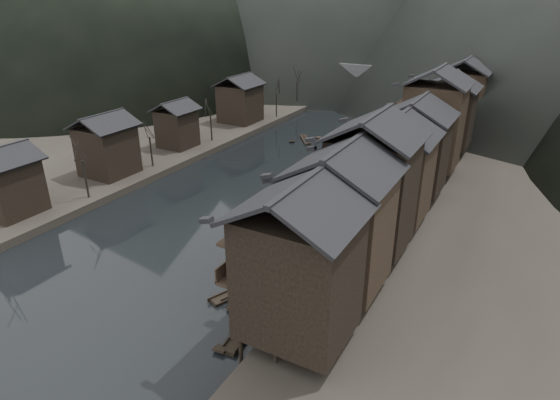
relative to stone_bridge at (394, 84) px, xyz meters
The scene contains 12 objects.
water 72.18m from the stone_bridge, 90.00° to the right, with size 300.00×300.00×0.00m, color black.
left_bank 47.64m from the stone_bridge, 137.56° to the right, with size 40.00×200.00×1.20m, color #2D2823.
stilt_houses 55.68m from the stone_bridge, 71.88° to the right, with size 9.00×67.60×15.46m.
left_houses 55.79m from the stone_bridge, 111.56° to the right, with size 8.10×53.20×8.73m.
bare_trees 53.26m from the stone_bridge, 108.62° to the right, with size 3.83×72.36×7.65m.
moored_sampans 50.61m from the stone_bridge, 76.29° to the right, with size 3.36×66.94×0.47m.
midriver_boats 30.10m from the stone_bridge, 95.98° to the right, with size 7.24×11.68×0.45m.
stone_bridge is the anchor object (origin of this frame).
hero_sampan 76.28m from the stone_bridge, 82.94° to the right, with size 3.01×5.53×0.44m.
cargo_heap 76.00m from the stone_bridge, 83.00° to the right, with size 1.23×1.61×0.74m, color black.
boatman 78.10m from the stone_bridge, 82.56° to the right, with size 0.67×0.44×1.85m, color slate.
bamboo_pole 78.05m from the stone_bridge, 82.42° to the right, with size 0.06×0.06×4.00m, color #8C7A51.
Camera 1 is at (28.71, -30.92, 23.76)m, focal length 30.00 mm.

